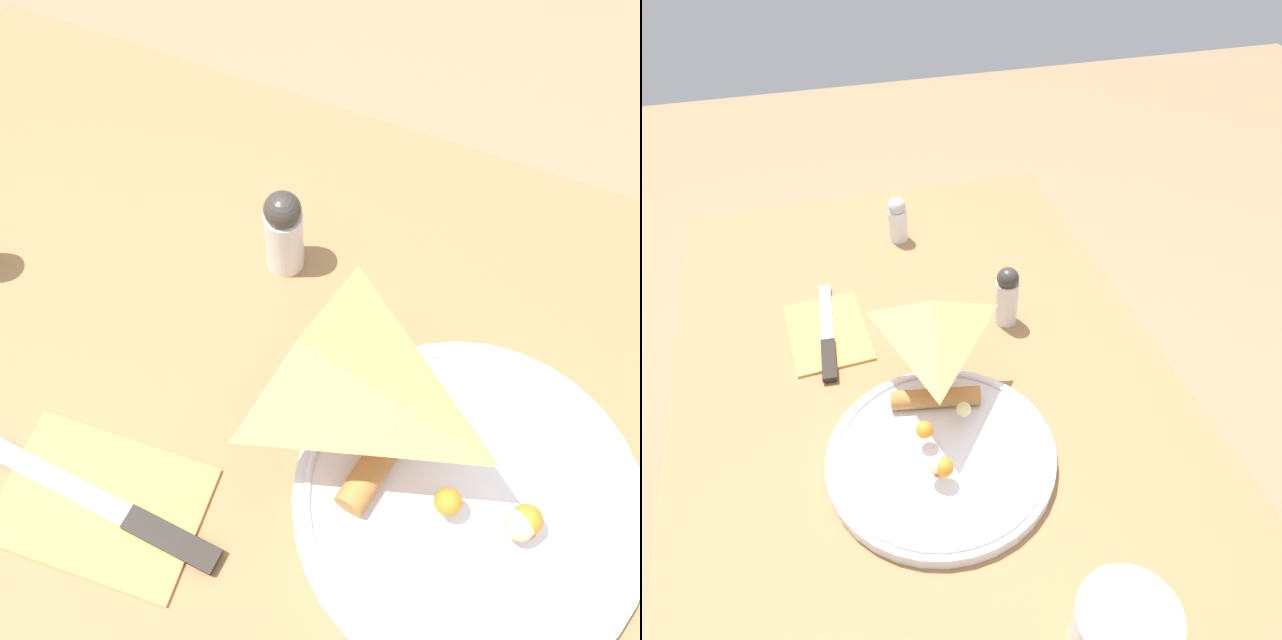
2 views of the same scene
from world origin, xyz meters
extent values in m
plane|color=#997A56|center=(0.00, 0.00, 0.00)|extent=(6.00, 6.00, 0.00)
cube|color=olive|center=(0.00, 0.00, 0.71)|extent=(1.00, 0.66, 0.03)
cube|color=brown|center=(0.45, -0.28, 0.35)|extent=(0.06, 0.06, 0.70)
cube|color=brown|center=(0.45, 0.28, 0.35)|extent=(0.06, 0.06, 0.70)
cylinder|color=white|center=(-0.14, 0.01, 0.74)|extent=(0.27, 0.27, 0.02)
torus|color=white|center=(-0.14, 0.01, 0.75)|extent=(0.25, 0.25, 0.01)
pyramid|color=tan|center=(-0.14, 0.01, 0.76)|extent=(0.18, 0.14, 0.02)
cylinder|color=#B77A3D|center=(-0.06, 0.00, 0.76)|extent=(0.04, 0.11, 0.02)
sphere|color=orange|center=(-0.18, 0.02, 0.77)|extent=(0.02, 0.02, 0.02)
sphere|color=orange|center=(-0.12, 0.03, 0.77)|extent=(0.02, 0.02, 0.02)
sphere|color=#EFDB93|center=(-0.17, 0.02, 0.77)|extent=(0.02, 0.02, 0.02)
sphere|color=#EFDB93|center=(-0.12, 0.03, 0.77)|extent=(0.01, 0.01, 0.01)
sphere|color=red|center=(-0.18, 0.02, 0.77)|extent=(0.01, 0.01, 0.01)
sphere|color=#EFDB93|center=(-0.10, -0.03, 0.77)|extent=(0.02, 0.02, 0.02)
torus|color=white|center=(-0.39, -0.08, 0.83)|extent=(0.09, 0.09, 0.00)
cube|color=#E59E4C|center=(0.12, 0.12, 0.73)|extent=(0.16, 0.12, 0.00)
cube|color=black|center=(0.06, 0.12, 0.74)|extent=(0.08, 0.02, 0.01)
cube|color=silver|center=(0.16, 0.11, 0.74)|extent=(0.13, 0.03, 0.00)
ellipsoid|color=silver|center=(0.22, 0.11, 0.74)|extent=(0.02, 0.02, 0.00)
cylinder|color=white|center=(0.33, -0.03, 0.76)|extent=(0.03, 0.03, 0.06)
sphere|color=silver|center=(0.33, -0.03, 0.79)|extent=(0.03, 0.03, 0.03)
cylinder|color=silver|center=(0.08, -0.14, 0.76)|extent=(0.03, 0.03, 0.07)
sphere|color=#38332D|center=(0.08, -0.14, 0.81)|extent=(0.03, 0.03, 0.03)
camera|label=1|loc=(-0.10, 0.21, 1.34)|focal=45.00mm
camera|label=2|loc=(-0.57, 0.10, 1.34)|focal=35.00mm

